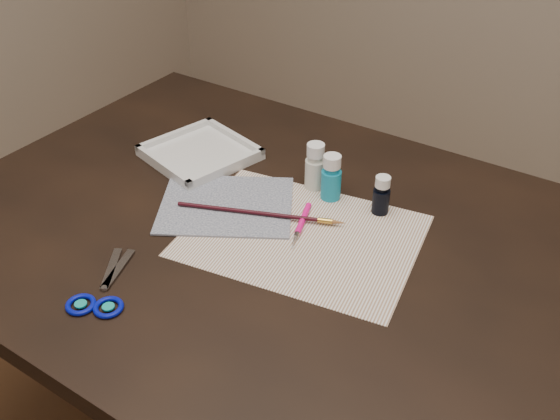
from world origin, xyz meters
The scene contains 10 objects.
table centered at (0.00, 0.00, 0.38)m, with size 1.30×0.90×0.75m, color black.
paper centered at (0.04, 0.01, 0.75)m, with size 0.41×0.31×0.00m, color white.
canvas centered at (-0.13, 0.01, 0.75)m, with size 0.25×0.20×0.00m, color #141C3F.
paint_bottle_white centered at (-0.03, 0.16, 0.80)m, with size 0.04×0.04×0.10m, color silver.
paint_bottle_cyan centered at (0.02, 0.15, 0.80)m, with size 0.04×0.04×0.10m, color #128AAE.
paint_bottle_navy centered at (0.12, 0.16, 0.79)m, with size 0.03×0.03×0.08m, color black.
paintbrush centered at (-0.05, 0.02, 0.76)m, with size 0.32×0.01×0.01m, color black, non-canonical shape.
craft_knife centered at (0.02, 0.03, 0.76)m, with size 0.14×0.01×0.01m, color #F40F83, non-canonical shape.
scissors centered at (-0.17, -0.27, 0.75)m, with size 0.19×0.09×0.01m, color silver, non-canonical shape.
palette_tray centered at (-0.29, 0.13, 0.76)m, with size 0.20×0.20×0.02m, color silver.
Camera 1 is at (0.49, -0.75, 1.44)m, focal length 40.00 mm.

